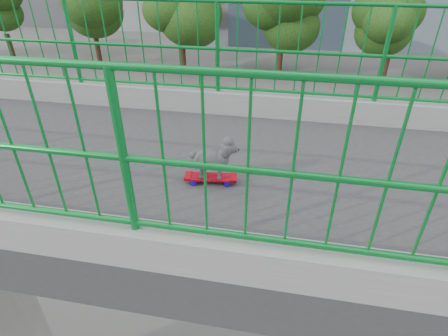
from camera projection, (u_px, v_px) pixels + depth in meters
name	position (u px, v px, depth m)	size (l,w,h in m)	color
road	(189.00, 146.00, 18.91)	(18.00, 90.00, 0.02)	black
street_trees	(245.00, 14.00, 27.16)	(5.30, 60.40, 7.26)	black
skateboard	(211.00, 178.00, 3.39)	(0.21, 0.51, 0.07)	red
poodle	(213.00, 158.00, 3.27)	(0.23, 0.46, 0.39)	#312E34
car_1	(53.00, 160.00, 16.21)	(1.51, 4.34, 1.43)	black
car_2	(369.00, 155.00, 16.63)	(2.28, 4.95, 1.38)	#A7A7AD
car_4	(37.00, 84.00, 25.45)	(1.59, 3.96, 1.35)	black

